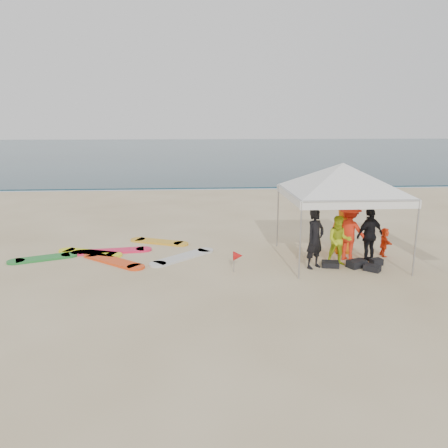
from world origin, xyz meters
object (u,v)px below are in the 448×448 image
person_yellow (339,241)px  person_orange_b (344,229)px  person_seated (384,242)px  person_black_a (315,239)px  person_orange_a (349,232)px  person_black_b (370,235)px  surfboard_spread (120,254)px  canopy_tent (343,163)px  marker_pennant (238,256)px

person_yellow → person_orange_b: size_ratio=0.91×
person_seated → person_black_a: bearing=119.5°
person_orange_a → person_orange_b: bearing=-58.2°
person_orange_b → person_yellow: bearing=72.0°
person_seated → person_orange_a: bearing=111.8°
person_black_a → person_black_b: 1.92m
person_orange_a → surfboard_spread: bearing=28.3°
person_black_b → canopy_tent: canopy_tent is taller
surfboard_spread → canopy_tent: bearing=-8.1°
person_black_b → marker_pennant: (-4.22, -0.69, -0.38)m
canopy_tent → surfboard_spread: (-7.12, 1.01, -3.06)m
person_black_b → surfboard_spread: (-8.00, 1.31, -0.84)m
marker_pennant → surfboard_spread: size_ratio=0.10×
person_orange_b → surfboard_spread: bearing=4.2°
person_orange_a → person_black_b: bearing=-168.1°
person_orange_a → marker_pennant: size_ratio=2.91×
person_black_a → person_seated: 2.85m
person_yellow → person_seated: 2.00m
person_seated → marker_pennant: (-4.98, -1.26, 0.02)m
person_seated → marker_pennant: bearing=112.3°
person_orange_a → surfboard_spread: size_ratio=0.30×
person_yellow → person_black_b: bearing=23.9°
person_black_b → person_seated: person_black_b is taller
canopy_tent → surfboard_spread: bearing=171.9°
person_yellow → person_black_b: 1.07m
person_yellow → person_seated: bearing=36.0°
surfboard_spread → person_black_b: bearing=-9.3°
person_orange_b → person_seated: person_orange_b is taller
person_yellow → marker_pennant: 3.22m
person_seated → person_orange_b: bearing=80.7°
person_yellow → person_orange_a: size_ratio=0.83×
person_black_a → canopy_tent: 2.51m
person_black_b → marker_pennant: 4.29m
person_orange_b → surfboard_spread: size_ratio=0.27×
canopy_tent → surfboard_spread: canopy_tent is taller
person_orange_b → canopy_tent: 2.37m
person_orange_a → marker_pennant: person_orange_a is taller
person_black_b → canopy_tent: 2.41m
person_black_a → person_orange_a: 1.48m
person_orange_b → marker_pennant: (-3.72, -1.66, -0.36)m
surfboard_spread → person_black_a: bearing=-16.0°
person_black_a → surfboard_spread: 6.45m
person_orange_a → canopy_tent: (-0.32, 0.04, 2.17)m
person_black_a → person_yellow: bearing=-17.7°
person_black_a → person_yellow: person_black_a is taller
person_yellow → person_black_b: size_ratio=0.88×
person_black_b → person_orange_a: bearing=-47.9°
person_black_b → person_orange_b: (-0.50, 0.97, -0.02)m
canopy_tent → marker_pennant: size_ratio=7.38×
person_black_a → surfboard_spread: person_black_a is taller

